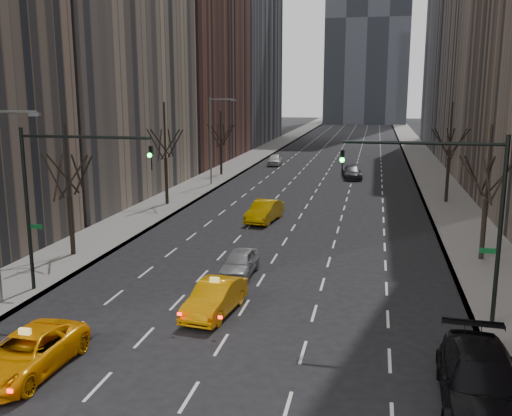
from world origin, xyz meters
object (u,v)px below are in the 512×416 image
Objects in this scene: taxi_suv at (27,353)px; silver_sedan_ahead at (239,263)px; parked_suv_black at (481,383)px; taxi_sedan at (215,298)px.

taxi_suv is 1.28× the size of silver_sedan_ahead.
parked_suv_black reaches higher than silver_sedan_ahead.
taxi_sedan is 0.72× the size of parked_suv_black.
taxi_suv is 15.39m from parked_suv_black.
taxi_suv is 8.32m from taxi_sedan.
parked_suv_black is at bearing 5.25° from taxi_suv.
silver_sedan_ahead is at bearing 135.55° from parked_suv_black.
silver_sedan_ahead is at bearing 98.95° from taxi_sedan.
silver_sedan_ahead is (-0.20, 5.53, -0.05)m from taxi_sedan.
taxi_sedan reaches higher than silver_sedan_ahead.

